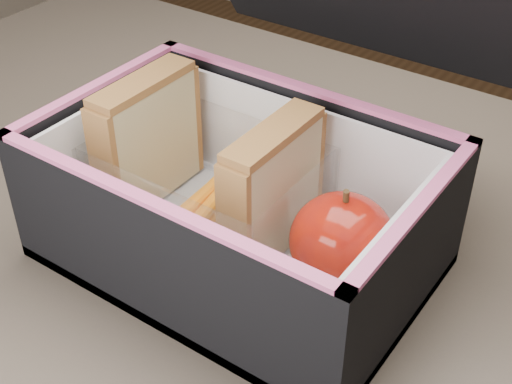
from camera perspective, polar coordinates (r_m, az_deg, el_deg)
kitchen_table at (r=0.63m, az=1.07°, el=-13.30°), size 1.20×0.80×0.75m
lunch_bag at (r=0.55m, az=-1.14°, el=0.06°), size 0.30×0.30×0.27m
plastic_tub at (r=0.58m, az=-3.85°, el=0.51°), size 0.17×0.12×0.07m
sandwich_left at (r=0.61m, az=-8.65°, el=4.24°), size 0.03×0.10×0.11m
sandwich_right at (r=0.54m, az=1.34°, el=0.09°), size 0.03×0.10×0.11m
carrot_sticks at (r=0.59m, az=-3.27°, el=-0.54°), size 0.05×0.15×0.03m
paper_napkin at (r=0.54m, az=6.18°, el=-7.01°), size 0.10×0.10×0.01m
red_apple at (r=0.52m, az=6.89°, el=-3.93°), size 0.10×0.10×0.08m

